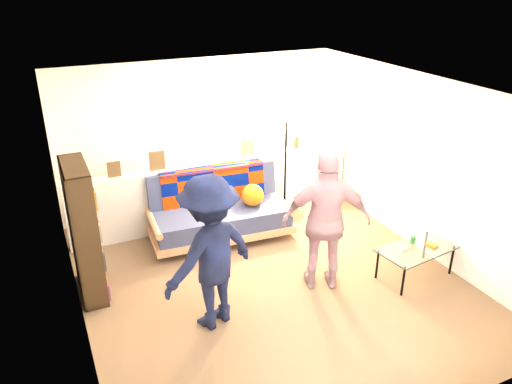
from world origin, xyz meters
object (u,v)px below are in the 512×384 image
coffee_table (417,250)px  floor_lamp (285,148)px  person_left (210,253)px  person_right (326,221)px  bookshelf (84,236)px  futon_sofa (220,211)px

coffee_table → floor_lamp: bearing=107.7°
person_left → person_right: person_right is taller
bookshelf → person_right: size_ratio=0.92×
person_left → coffee_table: bearing=155.0°
coffee_table → floor_lamp: 2.47m
person_left → floor_lamp: bearing=-153.8°
floor_lamp → person_right: 1.99m
futon_sofa → floor_lamp: bearing=10.2°
futon_sofa → floor_lamp: (1.15, 0.21, 0.73)m
futon_sofa → person_right: bearing=-67.9°
futon_sofa → bookshelf: bearing=-161.4°
bookshelf → person_left: bearing=-45.0°
futon_sofa → coffee_table: 2.76m
coffee_table → bookshelf: bearing=159.9°
coffee_table → floor_lamp: (-0.72, 2.25, 0.75)m
person_right → person_left: bearing=26.9°
futon_sofa → person_left: person_left is taller
floor_lamp → person_right: person_right is taller
futon_sofa → person_left: (-0.79, -1.80, 0.47)m
coffee_table → futon_sofa: bearing=132.4°
coffee_table → person_right: 1.31m
futon_sofa → coffee_table: futon_sofa is taller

